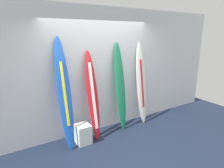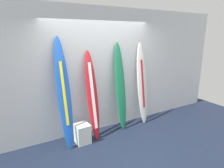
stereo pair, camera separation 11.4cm
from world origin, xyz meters
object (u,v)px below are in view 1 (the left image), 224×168
at_px(surfboard_emerald, 120,88).
at_px(display_block_left, 83,134).
at_px(surfboard_ivory, 141,84).
at_px(surfboard_crimson, 93,96).
at_px(surfboard_cobalt, 64,95).

bearing_deg(surfboard_emerald, display_block_left, -169.75).
height_order(surfboard_ivory, display_block_left, surfboard_ivory).
xyz_separation_m(surfboard_crimson, display_block_left, (-0.30, -0.14, -0.73)).
height_order(surfboard_cobalt, display_block_left, surfboard_cobalt).
bearing_deg(surfboard_cobalt, display_block_left, -19.89).
xyz_separation_m(surfboard_crimson, surfboard_emerald, (0.74, 0.05, 0.08)).
xyz_separation_m(surfboard_emerald, surfboard_ivory, (0.65, 0.02, -0.01)).
relative_size(surfboard_cobalt, display_block_left, 5.37).
bearing_deg(surfboard_crimson, surfboard_cobalt, -177.37).
distance_m(surfboard_crimson, display_block_left, 0.80).
height_order(surfboard_crimson, surfboard_emerald, surfboard_emerald).
height_order(surfboard_crimson, display_block_left, surfboard_crimson).
bearing_deg(surfboard_ivory, surfboard_emerald, -178.58).
distance_m(surfboard_cobalt, surfboard_crimson, 0.63).
distance_m(surfboard_cobalt, display_block_left, 0.93).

